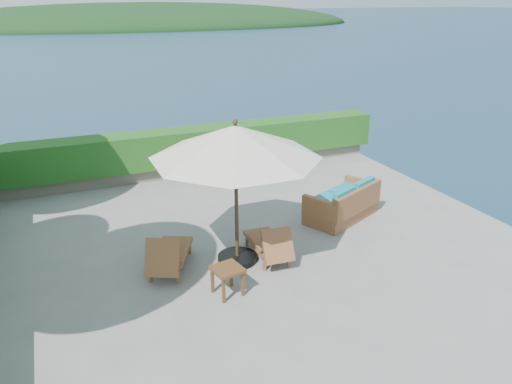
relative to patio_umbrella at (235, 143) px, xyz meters
name	(u,v)px	position (x,y,z in m)	size (l,w,h in m)	color
ground	(258,257)	(0.44, -0.02, -2.46)	(12.00, 12.00, 0.00)	gray
foundation	(258,320)	(0.44, -0.02, -4.01)	(12.00, 12.00, 3.00)	#564D44
ocean	(257,374)	(0.44, -0.02, -5.46)	(600.00, 600.00, 0.00)	#172E4A
offshore_island	(146,26)	(25.44, 139.98, -5.46)	(126.00, 57.60, 12.60)	black
planter_wall_far	(185,168)	(0.44, 5.58, -2.28)	(12.00, 0.60, 0.36)	slate
hedge_far	(184,146)	(0.44, 5.58, -1.61)	(12.40, 0.90, 1.00)	#183F12
patio_umbrella	(235,143)	(0.00, 0.00, 0.00)	(4.26, 4.26, 2.91)	black
lounge_left	(169,254)	(-1.35, 0.15, -2.10)	(1.24, 1.64, 0.88)	brown
lounge_right	(269,243)	(0.63, -0.17, -2.11)	(0.72, 1.49, 0.84)	brown
side_table	(227,272)	(-0.58, -1.05, -2.02)	(0.59, 0.59, 0.53)	brown
wicker_loveseat	(343,205)	(3.06, 0.94, -2.10)	(2.12, 1.67, 0.93)	brown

